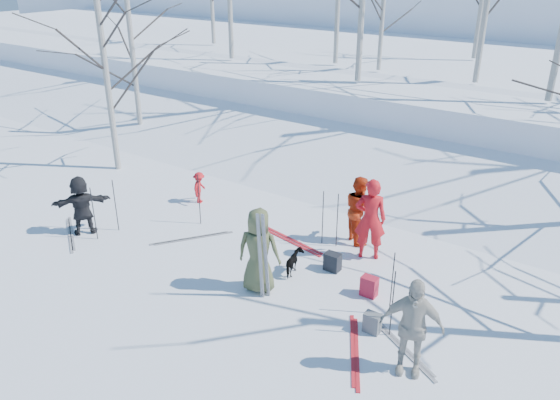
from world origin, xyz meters
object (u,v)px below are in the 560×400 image
Objects in this scene: skier_red_seated at (199,188)px; dog at (294,263)px; skier_cream_east at (411,327)px; backpack_dark at (333,262)px; skier_red_north at (370,219)px; skier_olive_center at (259,251)px; skier_redor_behind at (359,209)px; backpack_grey at (372,323)px; backpack_red at (369,286)px; skier_grey_west at (81,205)px.

skier_red_seated is 4.46m from dog.
skier_cream_east is at bearing 138.22° from dog.
skier_red_north is at bearing 69.02° from backpack_dark.
skier_olive_center reaches higher than skier_red_seated.
skier_red_seated is at bearing 46.61° from skier_redor_behind.
skier_red_north is 3.05× the size of dog.
backpack_dark is (4.76, -1.00, -0.24)m from skier_red_seated.
skier_red_seated is 2.31× the size of backpack_grey.
backpack_red is (1.94, 1.06, -0.68)m from skier_olive_center.
backpack_red reaches higher than backpack_dark.
skier_redor_behind is 2.39m from backpack_red.
skier_redor_behind is 2.62× the size of dog.
skier_grey_west reaches higher than dog.
skier_red_north is 2.82m from backpack_grey.
skier_cream_east is at bearing -38.26° from backpack_dark.
dog is (-0.97, -1.56, -0.68)m from skier_red_north.
skier_cream_east is 2.27m from backpack_red.
dog is at bearing 141.58° from skier_grey_west.
skier_olive_center reaches higher than skier_redor_behind.
backpack_dark is at bearing 122.54° from skier_cream_east.
skier_red_north is 1.72m from backpack_red.
skier_cream_east reaches higher than skier_redor_behind.
skier_cream_east is 1.28m from backpack_grey.
skier_redor_behind is at bearing 123.02° from backpack_red.
skier_red_north is 4.72× the size of backpack_dark.
skier_olive_center is 2.74m from skier_red_north.
backpack_grey is (1.27, -2.40, -0.75)m from skier_red_north.
backpack_grey is 2.18m from backpack_dark.
backpack_red is 1.11× the size of backpack_grey.
skier_olive_center is at bearing 151.91° from skier_cream_east.
skier_redor_behind is 3.88× the size of backpack_red.
skier_redor_behind is at bearing 158.53° from skier_grey_west.
backpack_dark is (-0.37, -0.96, -0.74)m from skier_red_north.
skier_red_seated is 0.59× the size of skier_grey_west.
skier_redor_behind is (0.68, 3.00, -0.08)m from skier_olive_center.
skier_olive_center is 2.87× the size of dog.
skier_grey_west is 2.39× the size of dog.
skier_red_north is at bearing 107.13° from skier_cream_east.
skier_grey_west is at bearing 71.72° from skier_redor_behind.
dog is (-3.16, 1.42, -0.61)m from skier_cream_east.
skier_olive_center is 3.08m from skier_redor_behind.
skier_redor_behind is 4.07× the size of backpack_dark.
skier_red_north reaches higher than skier_olive_center.
dog is at bearing -135.27° from backpack_dark.
backpack_grey is (-0.92, 0.58, -0.68)m from skier_cream_east.
skier_grey_west reaches higher than backpack_grey.
skier_red_seated is at bearing 168.09° from backpack_dark.
backpack_dark is (-2.56, 2.02, -0.67)m from skier_cream_east.
skier_olive_center is at bearing -178.92° from backpack_grey.
skier_cream_east is (7.31, -3.02, 0.43)m from skier_red_seated.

